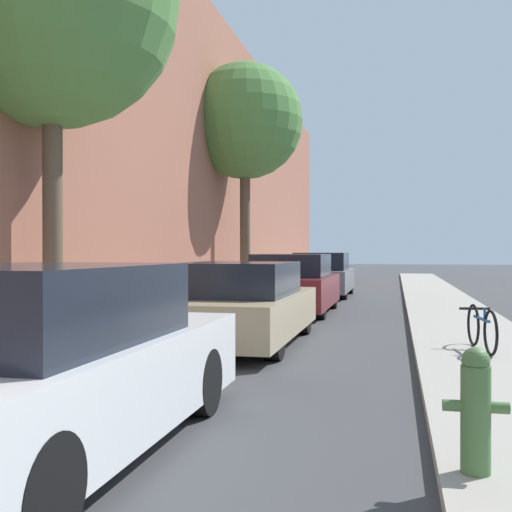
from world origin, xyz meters
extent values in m
plane|color=#3D3D3F|center=(0.00, 16.00, 0.00)|extent=(120.00, 120.00, 0.00)
cube|color=#9E998E|center=(-2.90, 16.00, 0.06)|extent=(2.00, 52.00, 0.12)
cube|color=#9E998E|center=(2.90, 16.00, 0.06)|extent=(2.00, 52.00, 0.12)
cube|color=#9E604C|center=(-4.25, 16.00, 4.59)|extent=(0.70, 52.00, 9.18)
cylinder|color=black|center=(-1.66, 6.78, 0.31)|extent=(0.22, 0.62, 0.62)
cylinder|color=black|center=(-0.13, 6.78, 0.31)|extent=(0.22, 0.62, 0.62)
cylinder|color=black|center=(-0.13, 4.03, 0.31)|extent=(0.22, 0.62, 0.62)
cube|color=silver|center=(-0.90, 5.40, 0.52)|extent=(1.73, 4.43, 0.70)
cube|color=black|center=(-0.90, 5.23, 1.15)|extent=(1.52, 2.30, 0.56)
cylinder|color=black|center=(-1.72, 12.67, 0.35)|extent=(0.22, 0.69, 0.69)
cylinder|color=black|center=(-0.03, 12.67, 0.35)|extent=(0.22, 0.69, 0.69)
cylinder|color=black|center=(-1.72, 9.81, 0.35)|extent=(0.22, 0.69, 0.69)
cylinder|color=black|center=(-0.03, 9.81, 0.35)|extent=(0.22, 0.69, 0.69)
cube|color=tan|center=(-0.87, 11.24, 0.51)|extent=(1.92, 4.62, 0.63)
cube|color=black|center=(-0.87, 11.05, 1.09)|extent=(1.69, 2.40, 0.53)
cylinder|color=black|center=(-1.69, 17.97, 0.34)|extent=(0.22, 0.67, 0.67)
cylinder|color=black|center=(-0.02, 17.97, 0.34)|extent=(0.22, 0.67, 0.67)
cylinder|color=black|center=(-1.69, 15.21, 0.34)|extent=(0.22, 0.67, 0.67)
cylinder|color=black|center=(-0.02, 15.21, 0.34)|extent=(0.22, 0.67, 0.67)
cube|color=maroon|center=(-0.85, 16.59, 0.55)|extent=(1.90, 4.45, 0.73)
cube|color=black|center=(-0.85, 16.41, 1.19)|extent=(1.67, 2.31, 0.55)
cylinder|color=black|center=(-1.63, 23.93, 0.35)|extent=(0.22, 0.71, 0.71)
cylinder|color=black|center=(0.02, 23.93, 0.35)|extent=(0.22, 0.71, 0.71)
cylinder|color=black|center=(-1.63, 21.13, 0.35)|extent=(0.22, 0.71, 0.71)
cylinder|color=black|center=(0.02, 21.13, 0.35)|extent=(0.22, 0.71, 0.71)
cube|color=slate|center=(-0.81, 22.53, 0.55)|extent=(1.88, 4.52, 0.71)
cube|color=black|center=(-0.81, 22.35, 1.19)|extent=(1.65, 2.35, 0.58)
cylinder|color=brown|center=(-3.37, 9.66, 2.18)|extent=(0.29, 0.29, 4.12)
sphere|color=#4C7F3D|center=(-3.37, 9.66, 5.28)|extent=(3.79, 3.79, 3.79)
cylinder|color=brown|center=(-3.04, 20.53, 2.39)|extent=(0.33, 0.33, 4.53)
sphere|color=#4C7F3D|center=(-3.04, 20.53, 5.66)|extent=(3.67, 3.67, 3.67)
cylinder|color=#47703D|center=(2.13, 5.37, 0.46)|extent=(0.19, 0.19, 0.68)
sphere|color=#47703D|center=(2.13, 5.37, 0.83)|extent=(0.18, 0.18, 0.18)
cylinder|color=#47703D|center=(1.99, 5.37, 0.54)|extent=(0.12, 0.07, 0.07)
cylinder|color=#47703D|center=(2.27, 5.37, 0.54)|extent=(0.12, 0.07, 0.07)
torus|color=black|center=(2.76, 11.00, 0.43)|extent=(0.12, 0.63, 0.63)
torus|color=black|center=(2.88, 10.10, 0.43)|extent=(0.12, 0.63, 0.63)
cube|color=#235193|center=(2.82, 10.55, 0.57)|extent=(0.14, 0.76, 0.04)
cylinder|color=#235193|center=(2.84, 10.39, 0.66)|extent=(0.04, 0.04, 0.17)
cube|color=black|center=(2.77, 10.92, 0.68)|extent=(0.44, 0.09, 0.04)
camera|label=1|loc=(1.63, 1.18, 1.53)|focal=44.02mm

